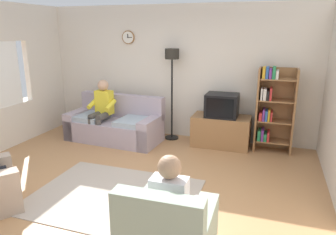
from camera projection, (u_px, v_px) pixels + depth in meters
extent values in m
plane|color=#B27F51|center=(121.00, 190.00, 4.49)|extent=(12.00, 12.00, 0.00)
cube|color=silver|center=(177.00, 72.00, 6.56)|extent=(6.20, 0.12, 2.70)
cylinder|color=olive|center=(128.00, 37.00, 6.62)|extent=(0.28, 0.03, 0.28)
cylinder|color=white|center=(128.00, 37.00, 6.61)|extent=(0.24, 0.01, 0.24)
cube|color=black|center=(128.00, 36.00, 6.60)|extent=(0.02, 0.01, 0.09)
cube|color=black|center=(130.00, 37.00, 6.59)|extent=(0.11, 0.01, 0.01)
cube|color=silver|center=(45.00, 68.00, 6.92)|extent=(0.12, 1.10, 1.20)
cube|color=#A899A8|center=(114.00, 131.00, 6.47)|extent=(1.95, 0.96, 0.42)
cube|color=#A899A8|center=(122.00, 105.00, 6.67)|extent=(1.91, 0.32, 0.48)
cube|color=#A899A8|center=(151.00, 132.00, 6.14)|extent=(0.27, 0.85, 0.56)
cube|color=#A899A8|center=(80.00, 123.00, 6.75)|extent=(0.27, 0.85, 0.56)
cube|color=#9EADBC|center=(134.00, 122.00, 6.17)|extent=(0.64, 0.72, 0.10)
cube|color=#9EADBC|center=(91.00, 117.00, 6.53)|extent=(0.64, 0.72, 0.10)
cube|color=olive|center=(221.00, 131.00, 6.15)|extent=(1.10, 0.56, 0.60)
cube|color=black|center=(223.00, 126.00, 6.38)|extent=(1.10, 0.04, 0.03)
cube|color=black|center=(222.00, 105.00, 5.99)|extent=(0.60, 0.48, 0.44)
cube|color=black|center=(220.00, 108.00, 5.77)|extent=(0.50, 0.01, 0.36)
cube|color=olive|center=(257.00, 109.00, 5.87)|extent=(0.04, 0.36, 1.55)
cube|color=olive|center=(294.00, 112.00, 5.67)|extent=(0.04, 0.36, 1.55)
cube|color=olive|center=(275.00, 109.00, 5.92)|extent=(0.64, 0.02, 1.55)
cube|color=olive|center=(272.00, 141.00, 5.92)|extent=(0.60, 0.34, 0.02)
cube|color=#267F4C|center=(259.00, 134.00, 5.95)|extent=(0.06, 0.28, 0.19)
cube|color=#72338C|center=(263.00, 134.00, 5.93)|extent=(0.04, 0.28, 0.21)
cube|color=#267F4C|center=(265.00, 136.00, 5.92)|extent=(0.05, 0.28, 0.14)
cube|color=red|center=(268.00, 136.00, 5.90)|extent=(0.04, 0.28, 0.17)
cube|color=olive|center=(274.00, 121.00, 5.82)|extent=(0.60, 0.34, 0.02)
cube|color=red|center=(261.00, 116.00, 5.85)|extent=(0.05, 0.28, 0.15)
cube|color=#72338C|center=(264.00, 114.00, 5.83)|extent=(0.04, 0.28, 0.21)
cube|color=#2D59A5|center=(266.00, 115.00, 5.82)|extent=(0.04, 0.28, 0.19)
cube|color=gold|center=(269.00, 115.00, 5.80)|extent=(0.04, 0.28, 0.21)
cube|color=red|center=(271.00, 116.00, 5.79)|extent=(0.03, 0.28, 0.17)
cube|color=olive|center=(276.00, 100.00, 5.72)|extent=(0.60, 0.34, 0.02)
cube|color=silver|center=(262.00, 93.00, 5.75)|extent=(0.03, 0.28, 0.21)
cube|color=silver|center=(265.00, 94.00, 5.73)|extent=(0.05, 0.28, 0.21)
cube|color=black|center=(268.00, 95.00, 5.72)|extent=(0.04, 0.28, 0.17)
cube|color=red|center=(271.00, 94.00, 5.70)|extent=(0.04, 0.28, 0.22)
cube|color=olive|center=(278.00, 79.00, 5.61)|extent=(0.60, 0.34, 0.02)
cube|color=gold|center=(264.00, 72.00, 5.64)|extent=(0.05, 0.28, 0.20)
cube|color=#2D59A5|center=(267.00, 73.00, 5.62)|extent=(0.05, 0.28, 0.20)
cube|color=#72338C|center=(271.00, 74.00, 5.61)|extent=(0.04, 0.28, 0.17)
cube|color=#267F4C|center=(274.00, 73.00, 5.59)|extent=(0.05, 0.28, 0.21)
cube|color=silver|center=(277.00, 74.00, 5.58)|extent=(0.05, 0.28, 0.15)
cylinder|color=black|center=(172.00, 138.00, 6.64)|extent=(0.28, 0.28, 0.03)
cylinder|color=black|center=(172.00, 99.00, 6.41)|extent=(0.04, 0.04, 1.70)
cylinder|color=black|center=(172.00, 54.00, 6.17)|extent=(0.28, 0.28, 0.20)
cube|color=gray|center=(158.00, 222.00, 2.64)|extent=(0.80, 0.20, 0.50)
cube|color=gray|center=(143.00, 227.00, 3.18)|extent=(0.22, 0.80, 0.56)
cube|color=#AD9E8E|center=(114.00, 196.00, 4.33)|extent=(2.20, 1.70, 0.01)
cube|color=yellow|center=(104.00, 102.00, 6.43)|extent=(0.35, 0.22, 0.48)
sphere|color=tan|center=(103.00, 85.00, 6.32)|extent=(0.22, 0.22, 0.22)
cylinder|color=#4C4742|center=(103.00, 116.00, 6.29)|extent=(0.15, 0.39, 0.13)
cylinder|color=#4C4742|center=(96.00, 115.00, 6.35)|extent=(0.15, 0.39, 0.13)
cylinder|color=#4C4742|center=(99.00, 132.00, 6.19)|extent=(0.12, 0.12, 0.52)
cylinder|color=#4C4742|center=(91.00, 131.00, 6.26)|extent=(0.12, 0.12, 0.52)
cylinder|color=yellow|center=(111.00, 105.00, 6.27)|extent=(0.11, 0.34, 0.20)
cylinder|color=yellow|center=(93.00, 103.00, 6.42)|extent=(0.11, 0.34, 0.20)
cylinder|color=black|center=(9.00, 185.00, 4.22)|extent=(0.15, 0.15, 0.40)
cylinder|color=black|center=(11.00, 191.00, 4.07)|extent=(0.15, 0.15, 0.40)
cube|color=silver|center=(169.00, 202.00, 2.93)|extent=(0.34, 0.21, 0.48)
sphere|color=#A37A5B|center=(169.00, 167.00, 2.84)|extent=(0.22, 0.22, 0.22)
cylinder|color=#4C4742|center=(166.00, 212.00, 3.19)|extent=(0.14, 0.38, 0.13)
cylinder|color=#4C4742|center=(183.00, 215.00, 3.14)|extent=(0.14, 0.38, 0.13)
cylinder|color=#4C4742|center=(172.00, 221.00, 3.43)|extent=(0.11, 0.11, 0.40)
cylinder|color=#4C4742|center=(188.00, 224.00, 3.38)|extent=(0.11, 0.11, 0.40)
cylinder|color=silver|center=(152.00, 195.00, 3.09)|extent=(0.10, 0.33, 0.20)
cylinder|color=silver|center=(194.00, 202.00, 2.97)|extent=(0.10, 0.33, 0.20)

